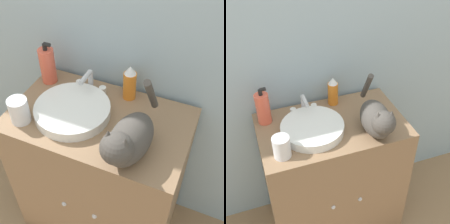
{
  "view_description": "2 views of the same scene",
  "coord_description": "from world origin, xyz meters",
  "views": [
    {
      "loc": [
        0.42,
        -0.59,
        1.72
      ],
      "look_at": [
        0.07,
        0.2,
        0.9
      ],
      "focal_mm": 50.0,
      "sensor_mm": 36.0,
      "label": 1
    },
    {
      "loc": [
        -0.39,
        -0.95,
        1.84
      ],
      "look_at": [
        0.01,
        0.18,
        0.93
      ],
      "focal_mm": 50.0,
      "sensor_mm": 36.0,
      "label": 2
    }
  ],
  "objects": [
    {
      "name": "spray_bottle",
      "position": [
        0.07,
        0.41,
        0.89
      ],
      "size": [
        0.06,
        0.06,
        0.16
      ],
      "color": "orange",
      "rests_on": "vanity_cabinet"
    },
    {
      "name": "faucet",
      "position": [
        -0.11,
        0.37,
        0.86
      ],
      "size": [
        0.15,
        0.11,
        0.12
      ],
      "color": "silver",
      "rests_on": "vanity_cabinet"
    },
    {
      "name": "soap_bottle",
      "position": [
        -0.32,
        0.37,
        0.9
      ],
      "size": [
        0.07,
        0.07,
        0.21
      ],
      "color": "#EF6047",
      "rests_on": "vanity_cabinet"
    },
    {
      "name": "cup",
      "position": [
        -0.29,
        0.09,
        0.87
      ],
      "size": [
        0.08,
        0.08,
        0.11
      ],
      "color": "white",
      "rests_on": "vanity_cabinet"
    },
    {
      "name": "sink_basin",
      "position": [
        -0.11,
        0.21,
        0.84
      ],
      "size": [
        0.32,
        0.32,
        0.05
      ],
      "color": "white",
      "rests_on": "vanity_cabinet"
    },
    {
      "name": "wall_back",
      "position": [
        0.0,
        0.5,
        1.25
      ],
      "size": [
        6.0,
        0.05,
        2.5
      ],
      "color": "#9EB7C6",
      "rests_on": "ground_plane"
    },
    {
      "name": "vanity_cabinet",
      "position": [
        0.0,
        0.23,
        0.41
      ],
      "size": [
        0.76,
        0.48,
        0.81
      ],
      "color": "#8C6B4C",
      "rests_on": "ground_plane"
    },
    {
      "name": "cat",
      "position": [
        0.18,
        0.09,
        0.91
      ],
      "size": [
        0.17,
        0.39,
        0.27
      ],
      "rotation": [
        0.0,
        0.0,
        -1.68
      ],
      "color": "#47423D",
      "rests_on": "vanity_cabinet"
    }
  ]
}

